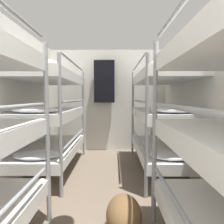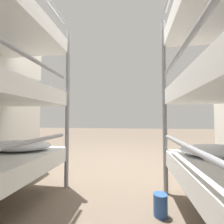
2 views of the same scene
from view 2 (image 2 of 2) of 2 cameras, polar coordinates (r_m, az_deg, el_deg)
ground_plane at (r=2.22m, az=2.80°, el=-21.39°), size 20.00×20.00×0.00m
tin_can at (r=1.34m, az=17.96°, el=-30.62°), size 0.10×0.10×0.16m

